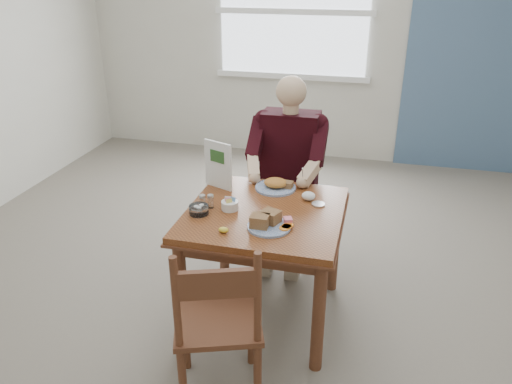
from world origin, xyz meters
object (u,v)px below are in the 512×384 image
(chair_far, at_px, (289,196))
(diner, at_px, (288,159))
(table, at_px, (265,227))
(far_plate, at_px, (276,185))
(chair_near, at_px, (218,323))
(near_plate, at_px, (268,222))

(chair_far, xyz_separation_m, diner, (0.00, -0.09, 0.33))
(table, relative_size, far_plate, 3.16)
(chair_far, relative_size, chair_near, 1.00)
(diner, relative_size, far_plate, 4.76)
(table, relative_size, chair_near, 0.97)
(chair_far, bearing_deg, near_plate, -86.34)
(table, xyz_separation_m, chair_far, (0.00, 0.80, -0.16))
(chair_near, xyz_separation_m, diner, (0.06, 1.42, 0.33))
(table, height_order, diner, diner)
(table, distance_m, chair_near, 0.74)
(diner, xyz_separation_m, far_plate, (0.00, -0.39, -0.03))
(diner, xyz_separation_m, near_plate, (0.06, -0.90, -0.03))
(table, distance_m, diner, 0.73)
(far_plate, bearing_deg, diner, 90.14)
(near_plate, bearing_deg, chair_near, -103.44)
(chair_near, height_order, far_plate, chair_near)
(chair_far, xyz_separation_m, near_plate, (0.06, -0.99, 0.30))
(chair_near, bearing_deg, near_plate, 76.56)
(near_plate, height_order, far_plate, near_plate)
(table, height_order, near_plate, near_plate)
(diner, bearing_deg, chair_near, -92.49)
(chair_far, height_order, diner, diner)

